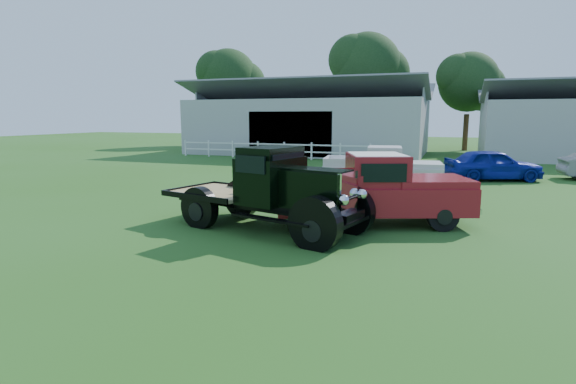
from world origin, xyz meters
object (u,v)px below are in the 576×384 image
at_px(vintage_flatbed, 268,188).
at_px(misc_car_blue, 493,165).
at_px(white_pickup, 382,169).
at_px(red_pickup, 372,189).

height_order(vintage_flatbed, misc_car_blue, vintage_flatbed).
bearing_deg(misc_car_blue, white_pickup, 118.29).
distance_m(red_pickup, misc_car_blue, 11.20).
xyz_separation_m(red_pickup, misc_car_blue, (3.79, 10.53, -0.25)).
bearing_deg(misc_car_blue, vintage_flatbed, 133.22).
xyz_separation_m(vintage_flatbed, white_pickup, (1.86, 7.27, -0.22)).
bearing_deg(red_pickup, vintage_flatbed, -168.03).
height_order(vintage_flatbed, white_pickup, vintage_flatbed).
bearing_deg(white_pickup, red_pickup, -91.85).
relative_size(red_pickup, misc_car_blue, 1.25).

